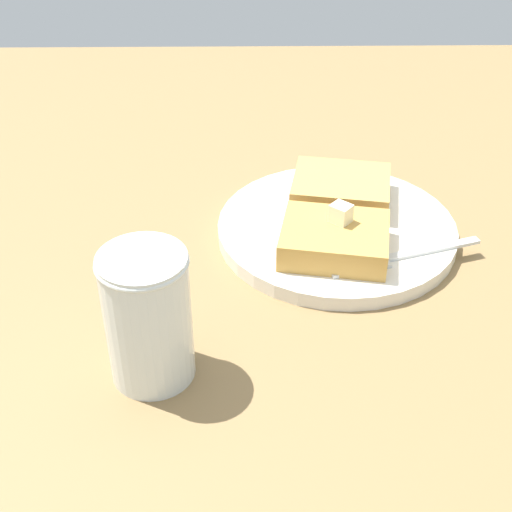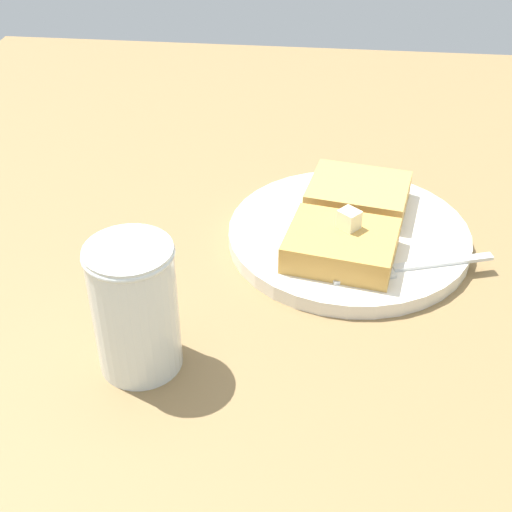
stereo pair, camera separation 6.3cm
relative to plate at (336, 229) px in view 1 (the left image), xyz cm
name	(u,v)px [view 1 (the left image)]	position (x,y,z in cm)	size (l,w,h in cm)	color
table_surface	(363,274)	(-4.92, -2.25, -2.14)	(124.59, 124.59, 2.51)	olive
plate	(336,229)	(0.00, 0.00, 0.00)	(24.49, 24.49, 1.53)	silver
toast_slice_left	(334,238)	(-4.60, 0.84, 2.02)	(8.46, 10.15, 2.76)	#C39243
toast_slice_middle	(341,189)	(4.60, -0.84, 2.02)	(8.46, 10.15, 2.76)	tan
butter_pat_primary	(341,213)	(-3.84, 0.26, 4.32)	(1.84, 1.65, 1.84)	#F6F0C7
fork	(396,258)	(-6.37, -4.99, 0.82)	(6.20, 15.69, 0.36)	silver
syrup_jar	(148,320)	(-19.43, 16.91, 4.56)	(7.00, 7.00, 11.47)	#351708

